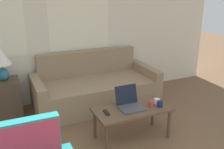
{
  "coord_description": "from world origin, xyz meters",
  "views": [
    {
      "loc": [
        -0.74,
        -0.96,
        2.0
      ],
      "look_at": [
        0.77,
        2.38,
        0.75
      ],
      "focal_mm": 42.0,
      "sensor_mm": 36.0,
      "label": 1
    }
  ],
  "objects_px": {
    "coffee_table": "(132,112)",
    "cup_white": "(160,104)",
    "cup_yellow": "(157,101)",
    "cup_navy": "(151,104)",
    "tv_remote": "(106,113)",
    "laptop": "(130,103)",
    "table_lamp": "(2,60)",
    "couch": "(95,89)"
  },
  "relations": [
    {
      "from": "laptop",
      "to": "cup_yellow",
      "type": "bearing_deg",
      "value": -8.86
    },
    {
      "from": "coffee_table",
      "to": "cup_white",
      "type": "relative_size",
      "value": 12.75
    },
    {
      "from": "table_lamp",
      "to": "cup_navy",
      "type": "distance_m",
      "value": 2.32
    },
    {
      "from": "couch",
      "to": "coffee_table",
      "type": "relative_size",
      "value": 2.04
    },
    {
      "from": "coffee_table",
      "to": "laptop",
      "type": "bearing_deg",
      "value": 108.18
    },
    {
      "from": "cup_yellow",
      "to": "cup_white",
      "type": "relative_size",
      "value": 1.0
    },
    {
      "from": "couch",
      "to": "table_lamp",
      "type": "bearing_deg",
      "value": 173.36
    },
    {
      "from": "cup_yellow",
      "to": "tv_remote",
      "type": "bearing_deg",
      "value": 178.09
    },
    {
      "from": "couch",
      "to": "tv_remote",
      "type": "bearing_deg",
      "value": -103.88
    },
    {
      "from": "cup_white",
      "to": "coffee_table",
      "type": "bearing_deg",
      "value": 163.96
    },
    {
      "from": "table_lamp",
      "to": "cup_white",
      "type": "relative_size",
      "value": 6.37
    },
    {
      "from": "couch",
      "to": "table_lamp",
      "type": "height_order",
      "value": "table_lamp"
    },
    {
      "from": "couch",
      "to": "cup_yellow",
      "type": "relative_size",
      "value": 26.14
    },
    {
      "from": "coffee_table",
      "to": "tv_remote",
      "type": "height_order",
      "value": "tv_remote"
    },
    {
      "from": "laptop",
      "to": "cup_white",
      "type": "bearing_deg",
      "value": -22.3
    },
    {
      "from": "table_lamp",
      "to": "laptop",
      "type": "relative_size",
      "value": 1.55
    },
    {
      "from": "table_lamp",
      "to": "cup_white",
      "type": "distance_m",
      "value": 2.43
    },
    {
      "from": "laptop",
      "to": "cup_navy",
      "type": "xyz_separation_m",
      "value": [
        0.28,
        -0.1,
        -0.02
      ]
    },
    {
      "from": "coffee_table",
      "to": "cup_navy",
      "type": "xyz_separation_m",
      "value": [
        0.26,
        -0.05,
        0.09
      ]
    },
    {
      "from": "cup_yellow",
      "to": "tv_remote",
      "type": "xyz_separation_m",
      "value": [
        -0.74,
        0.02,
        -0.03
      ]
    },
    {
      "from": "couch",
      "to": "table_lamp",
      "type": "relative_size",
      "value": 4.09
    },
    {
      "from": "cup_navy",
      "to": "coffee_table",
      "type": "bearing_deg",
      "value": 169.02
    },
    {
      "from": "laptop",
      "to": "cup_navy",
      "type": "height_order",
      "value": "laptop"
    },
    {
      "from": "table_lamp",
      "to": "coffee_table",
      "type": "relative_size",
      "value": 0.5
    },
    {
      "from": "cup_navy",
      "to": "cup_white",
      "type": "distance_m",
      "value": 0.12
    },
    {
      "from": "coffee_table",
      "to": "tv_remote",
      "type": "relative_size",
      "value": 6.74
    },
    {
      "from": "laptop",
      "to": "table_lamp",
      "type": "bearing_deg",
      "value": 137.46
    },
    {
      "from": "tv_remote",
      "to": "cup_navy",
      "type": "bearing_deg",
      "value": -5.95
    },
    {
      "from": "coffee_table",
      "to": "tv_remote",
      "type": "distance_m",
      "value": 0.37
    },
    {
      "from": "laptop",
      "to": "coffee_table",
      "type": "bearing_deg",
      "value": -71.82
    },
    {
      "from": "table_lamp",
      "to": "cup_navy",
      "type": "bearing_deg",
      "value": -39.71
    },
    {
      "from": "laptop",
      "to": "tv_remote",
      "type": "relative_size",
      "value": 2.18
    },
    {
      "from": "table_lamp",
      "to": "cup_navy",
      "type": "height_order",
      "value": "table_lamp"
    },
    {
      "from": "coffee_table",
      "to": "laptop",
      "type": "distance_m",
      "value": 0.13
    },
    {
      "from": "coffee_table",
      "to": "cup_yellow",
      "type": "distance_m",
      "value": 0.39
    },
    {
      "from": "coffee_table",
      "to": "cup_yellow",
      "type": "relative_size",
      "value": 12.8
    },
    {
      "from": "cup_navy",
      "to": "tv_remote",
      "type": "bearing_deg",
      "value": 174.05
    },
    {
      "from": "cup_navy",
      "to": "tv_remote",
      "type": "distance_m",
      "value": 0.63
    },
    {
      "from": "cup_yellow",
      "to": "tv_remote",
      "type": "distance_m",
      "value": 0.75
    },
    {
      "from": "table_lamp",
      "to": "cup_yellow",
      "type": "height_order",
      "value": "table_lamp"
    },
    {
      "from": "table_lamp",
      "to": "cup_navy",
      "type": "relative_size",
      "value": 6.36
    },
    {
      "from": "cup_navy",
      "to": "cup_yellow",
      "type": "relative_size",
      "value": 1.0
    }
  ]
}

